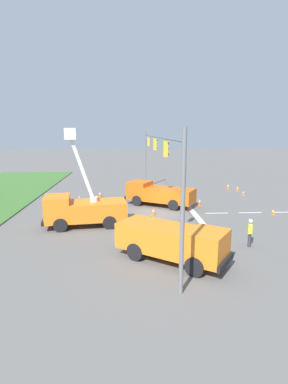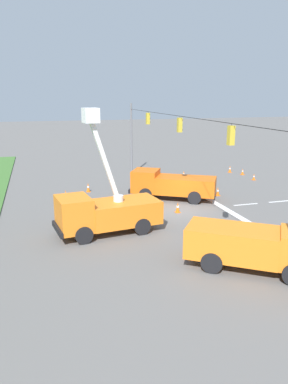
{
  "view_description": "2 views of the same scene",
  "coord_description": "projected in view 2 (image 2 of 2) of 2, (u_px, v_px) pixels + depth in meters",
  "views": [
    {
      "loc": [
        -25.01,
        2.29,
        7.02
      ],
      "look_at": [
        -0.18,
        0.9,
        2.01
      ],
      "focal_mm": 28.0,
      "sensor_mm": 36.0,
      "label": 1
    },
    {
      "loc": [
        -23.72,
        9.28,
        7.95
      ],
      "look_at": [
        1.42,
        2.02,
        1.16
      ],
      "focal_mm": 35.0,
      "sensor_mm": 36.0,
      "label": 2
    }
  ],
  "objects": [
    {
      "name": "ground_plane",
      "position": [
        177.0,
        211.0,
        26.55
      ],
      "size": [
        200.0,
        200.0,
        0.0
      ],
      "primitive_type": "plane",
      "color": "#605E5B"
    },
    {
      "name": "lane_markings",
      "position": [
        240.0,
        205.0,
        27.89
      ],
      "size": [
        17.6,
        15.25,
        0.01
      ],
      "color": "silver",
      "rests_on": "ground"
    },
    {
      "name": "signal_gantry",
      "position": [
        178.0,
        148.0,
        25.43
      ],
      "size": [
        26.2,
        0.33,
        7.2
      ],
      "color": "slate",
      "rests_on": "ground"
    },
    {
      "name": "utility_truck_bucket_lift",
      "position": [
        105.0,
        210.0,
        21.9
      ],
      "size": [
        3.24,
        6.41,
        7.28
      ],
      "color": "orange",
      "rests_on": "ground"
    },
    {
      "name": "utility_truck_support_near",
      "position": [
        171.0,
        184.0,
        29.3
      ],
      "size": [
        5.29,
        6.85,
        2.22
      ],
      "color": "orange",
      "rests_on": "ground"
    },
    {
      "name": "utility_truck_support_far",
      "position": [
        253.0,
        245.0,
        17.34
      ],
      "size": [
        5.4,
        6.31,
        2.09
      ],
      "color": "orange",
      "rests_on": "ground"
    },
    {
      "name": "traffic_cone_foreground_left",
      "position": [
        230.0,
        169.0,
        39.6
      ],
      "size": [
        0.36,
        0.36,
        0.73
      ],
      "color": "orange",
      "rests_on": "ground"
    },
    {
      "name": "traffic_cone_foreground_right",
      "position": [
        184.0,
        175.0,
        36.44
      ],
      "size": [
        0.36,
        0.36,
        0.82
      ],
      "color": "orange",
      "rests_on": "ground"
    },
    {
      "name": "traffic_cone_mid_left",
      "position": [
        66.0,
        194.0,
        29.73
      ],
      "size": [
        0.36,
        0.36,
        0.65
      ],
      "color": "orange",
      "rests_on": "ground"
    },
    {
      "name": "traffic_cone_mid_right",
      "position": [
        218.0,
        191.0,
        30.43
      ],
      "size": [
        0.36,
        0.36,
        0.73
      ],
      "color": "orange",
      "rests_on": "ground"
    },
    {
      "name": "traffic_cone_near_bucket",
      "position": [
        88.0,
        187.0,
        31.59
      ],
      "size": [
        0.36,
        0.36,
        0.77
      ],
      "color": "orange",
      "rests_on": "ground"
    },
    {
      "name": "traffic_cone_lane_edge_a",
      "position": [
        160.0,
        176.0,
        36.2
      ],
      "size": [
        0.36,
        0.36,
        0.72
      ],
      "color": "orange",
      "rests_on": "ground"
    },
    {
      "name": "traffic_cone_lane_edge_b",
      "position": [
        254.0,
        177.0,
        36.08
      ],
      "size": [
        0.36,
        0.36,
        0.6
      ],
      "color": "orange",
      "rests_on": "ground"
    },
    {
      "name": "traffic_cone_far_right",
      "position": [
        178.0,
        207.0,
        26.05
      ],
      "size": [
        0.36,
        0.36,
        0.74
      ],
      "color": "orange",
      "rests_on": "ground"
    },
    {
      "name": "traffic_cone_centre_line",
      "position": [
        243.0,
        172.0,
        38.44
      ],
      "size": [
        0.36,
        0.36,
        0.67
      ],
      "color": "orange",
      "rests_on": "ground"
    }
  ]
}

